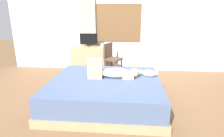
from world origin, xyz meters
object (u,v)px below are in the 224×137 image
at_px(bed, 106,92).
at_px(desk, 89,59).
at_px(tv_monitor, 89,40).
at_px(cup, 102,45).
at_px(cat, 148,73).
at_px(person_lying, 111,71).
at_px(chair_by_desk, 111,57).

bearing_deg(bed, desk, 110.04).
xyz_separation_m(tv_monitor, cup, (0.38, -0.09, -0.13)).
relative_size(cat, tv_monitor, 0.74).
xyz_separation_m(person_lying, cup, (-0.38, 1.64, 0.21)).
height_order(cat, cup, cup).
relative_size(desk, cup, 9.11).
relative_size(person_lying, cat, 2.66).
height_order(person_lying, cup, cup).
bearing_deg(desk, cup, -13.94).
bearing_deg(tv_monitor, chair_by_desk, -20.28).
bearing_deg(cat, bed, -162.66).
relative_size(tv_monitor, chair_by_desk, 0.56).
bearing_deg(person_lying, tv_monitor, 113.79).
bearing_deg(bed, tv_monitor, 110.13).
distance_m(bed, tv_monitor, 2.11).
height_order(cat, tv_monitor, tv_monitor).
relative_size(tv_monitor, cup, 4.86).
xyz_separation_m(person_lying, tv_monitor, (-0.77, 1.74, 0.34)).
relative_size(person_lying, chair_by_desk, 1.09).
bearing_deg(person_lying, cat, 8.86).
relative_size(bed, cup, 20.24).
xyz_separation_m(tv_monitor, chair_by_desk, (0.64, -0.24, -0.41)).
height_order(bed, chair_by_desk, chair_by_desk).
bearing_deg(chair_by_desk, person_lying, -85.09).
bearing_deg(person_lying, bed, -121.07).
height_order(tv_monitor, cup, tv_monitor).
xyz_separation_m(person_lying, chair_by_desk, (-0.13, 1.50, -0.07)).
bearing_deg(cup, chair_by_desk, -29.12).
height_order(bed, tv_monitor, tv_monitor).
xyz_separation_m(bed, tv_monitor, (-0.69, 1.87, 0.69)).
bearing_deg(chair_by_desk, cat, -59.50).
bearing_deg(chair_by_desk, tv_monitor, 159.72).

